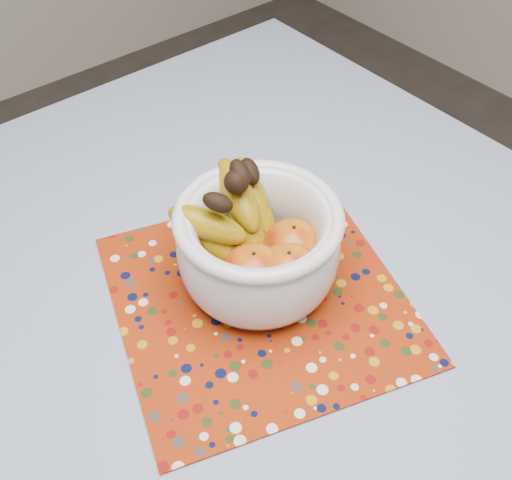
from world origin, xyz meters
The scene contains 4 objects.
table centered at (0.00, 0.00, 0.67)m, with size 1.20×1.20×0.75m.
tablecloth centered at (0.00, 0.00, 0.76)m, with size 1.32×1.32×0.01m, color slate.
placemat centered at (0.08, 0.02, 0.76)m, with size 0.39×0.39×0.00m, color maroon.
fruit_bowl centered at (0.10, 0.05, 0.84)m, with size 0.24×0.25×0.18m.
Camera 1 is at (-0.25, -0.39, 1.44)m, focal length 42.00 mm.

